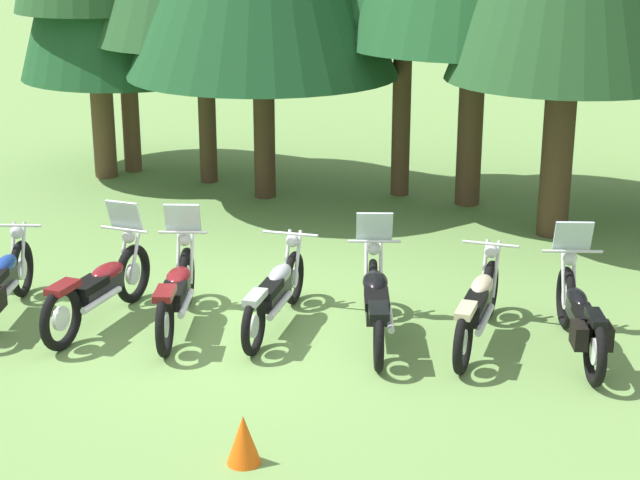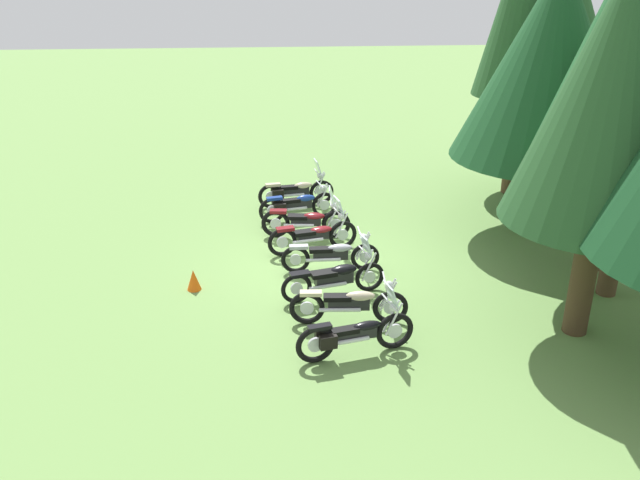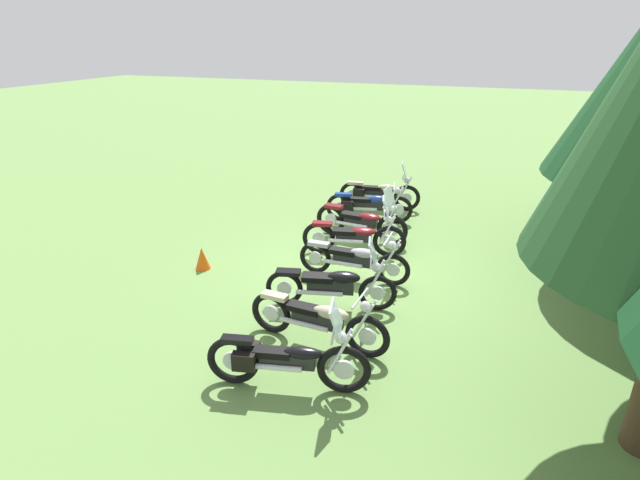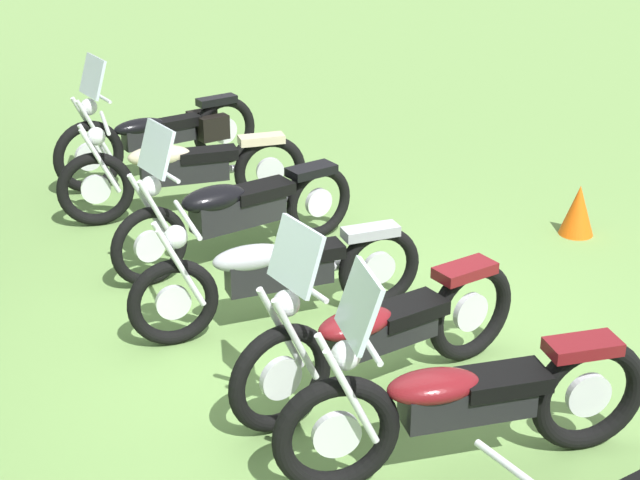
{
  "view_description": "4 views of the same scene",
  "coord_description": "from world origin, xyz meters",
  "px_view_note": "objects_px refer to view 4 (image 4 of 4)",
  "views": [
    {
      "loc": [
        3.99,
        -10.86,
        4.91
      ],
      "look_at": [
        0.9,
        0.72,
        0.98
      ],
      "focal_mm": 58.11,
      "sensor_mm": 36.0,
      "label": 1
    },
    {
      "loc": [
        14.47,
        -1.12,
        6.95
      ],
      "look_at": [
        0.71,
        -0.06,
        0.92
      ],
      "focal_mm": 37.1,
      "sensor_mm": 36.0,
      "label": 2
    },
    {
      "loc": [
        9.29,
        2.81,
        4.67
      ],
      "look_at": [
        0.79,
        -0.39,
        0.89
      ],
      "focal_mm": 28.16,
      "sensor_mm": 36.0,
      "label": 3
    },
    {
      "loc": [
        -5.88,
        2.29,
        3.68
      ],
      "look_at": [
        0.63,
        -0.18,
        0.58
      ],
      "focal_mm": 55.37,
      "sensor_mm": 36.0,
      "label": 4
    }
  ],
  "objects_px": {
    "motorcycle_4": "(277,273)",
    "motorcycle_7": "(161,134)",
    "motorcycle_6": "(182,171)",
    "motorcycle_2": "(463,401)",
    "traffic_cone": "(578,210)",
    "motorcycle_3": "(378,331)",
    "motorcycle_5": "(234,209)"
  },
  "relations": [
    {
      "from": "motorcycle_5",
      "to": "motorcycle_6",
      "type": "xyz_separation_m",
      "value": [
        1.17,
        0.17,
        -0.02
      ]
    },
    {
      "from": "motorcycle_3",
      "to": "motorcycle_7",
      "type": "relative_size",
      "value": 1.0
    },
    {
      "from": "motorcycle_2",
      "to": "motorcycle_4",
      "type": "height_order",
      "value": "motorcycle_2"
    },
    {
      "from": "motorcycle_3",
      "to": "traffic_cone",
      "type": "distance_m",
      "value": 3.36
    },
    {
      "from": "motorcycle_6",
      "to": "motorcycle_7",
      "type": "relative_size",
      "value": 1.05
    },
    {
      "from": "motorcycle_5",
      "to": "motorcycle_7",
      "type": "relative_size",
      "value": 1.02
    },
    {
      "from": "motorcycle_3",
      "to": "traffic_cone",
      "type": "relative_size",
      "value": 4.77
    },
    {
      "from": "motorcycle_5",
      "to": "motorcycle_6",
      "type": "bearing_deg",
      "value": -95.74
    },
    {
      "from": "motorcycle_4",
      "to": "motorcycle_7",
      "type": "distance_m",
      "value": 3.57
    },
    {
      "from": "motorcycle_3",
      "to": "motorcycle_6",
      "type": "distance_m",
      "value": 3.58
    },
    {
      "from": "motorcycle_3",
      "to": "motorcycle_6",
      "type": "xyz_separation_m",
      "value": [
        3.55,
        0.48,
        -0.01
      ]
    },
    {
      "from": "motorcycle_4",
      "to": "motorcycle_7",
      "type": "height_order",
      "value": "motorcycle_7"
    },
    {
      "from": "motorcycle_2",
      "to": "traffic_cone",
      "type": "distance_m",
      "value": 3.86
    },
    {
      "from": "motorcycle_3",
      "to": "motorcycle_5",
      "type": "bearing_deg",
      "value": -95.74
    },
    {
      "from": "motorcycle_6",
      "to": "motorcycle_7",
      "type": "height_order",
      "value": "motorcycle_7"
    },
    {
      "from": "motorcycle_2",
      "to": "motorcycle_7",
      "type": "xyz_separation_m",
      "value": [
        5.65,
        0.55,
        -0.01
      ]
    },
    {
      "from": "motorcycle_5",
      "to": "traffic_cone",
      "type": "distance_m",
      "value": 3.18
    },
    {
      "from": "motorcycle_2",
      "to": "motorcycle_3",
      "type": "relative_size",
      "value": 1.03
    },
    {
      "from": "motorcycle_7",
      "to": "motorcycle_5",
      "type": "bearing_deg",
      "value": 79.92
    },
    {
      "from": "motorcycle_3",
      "to": "motorcycle_4",
      "type": "xyz_separation_m",
      "value": [
        1.14,
        0.33,
        -0.03
      ]
    },
    {
      "from": "motorcycle_3",
      "to": "motorcycle_5",
      "type": "relative_size",
      "value": 0.98
    },
    {
      "from": "motorcycle_2",
      "to": "motorcycle_3",
      "type": "distance_m",
      "value": 0.95
    },
    {
      "from": "motorcycle_4",
      "to": "motorcycle_7",
      "type": "xyz_separation_m",
      "value": [
        3.57,
        0.1,
        0.03
      ]
    },
    {
      "from": "traffic_cone",
      "to": "motorcycle_7",
      "type": "bearing_deg",
      "value": 48.24
    },
    {
      "from": "motorcycle_6",
      "to": "traffic_cone",
      "type": "distance_m",
      "value": 3.73
    },
    {
      "from": "traffic_cone",
      "to": "motorcycle_4",
      "type": "bearing_deg",
      "value": 102.01
    },
    {
      "from": "motorcycle_4",
      "to": "motorcycle_5",
      "type": "bearing_deg",
      "value": -91.45
    },
    {
      "from": "motorcycle_5",
      "to": "traffic_cone",
      "type": "relative_size",
      "value": 4.86
    },
    {
      "from": "traffic_cone",
      "to": "motorcycle_3",
      "type": "bearing_deg",
      "value": 122.68
    },
    {
      "from": "motorcycle_2",
      "to": "motorcycle_3",
      "type": "height_order",
      "value": "motorcycle_2"
    },
    {
      "from": "motorcycle_7",
      "to": "traffic_cone",
      "type": "distance_m",
      "value": 4.36
    },
    {
      "from": "motorcycle_3",
      "to": "motorcycle_6",
      "type": "height_order",
      "value": "motorcycle_3"
    }
  ]
}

